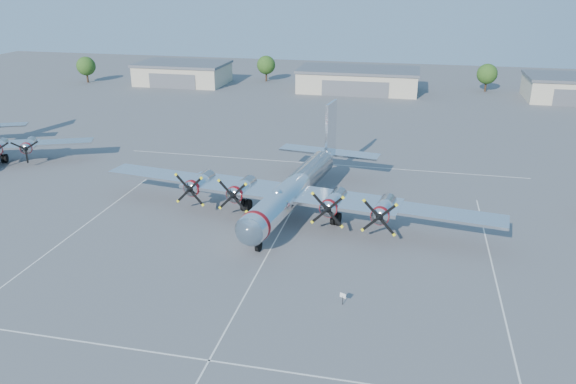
% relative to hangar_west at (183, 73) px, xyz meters
% --- Properties ---
extents(ground, '(260.00, 260.00, 0.00)m').
position_rel_hangar_west_xyz_m(ground, '(45.00, -81.96, -2.71)').
color(ground, '#505052').
rests_on(ground, ground).
extents(parking_lines, '(60.00, 50.08, 0.01)m').
position_rel_hangar_west_xyz_m(parking_lines, '(45.00, -83.71, -2.71)').
color(parking_lines, silver).
rests_on(parking_lines, ground).
extents(hangar_west, '(22.60, 14.60, 5.40)m').
position_rel_hangar_west_xyz_m(hangar_west, '(0.00, 0.00, 0.00)').
color(hangar_west, beige).
rests_on(hangar_west, ground).
extents(hangar_center, '(28.60, 14.60, 5.40)m').
position_rel_hangar_west_xyz_m(hangar_center, '(45.00, -0.00, -0.00)').
color(hangar_center, beige).
rests_on(hangar_center, ground).
extents(hangar_east, '(20.60, 14.60, 5.40)m').
position_rel_hangar_west_xyz_m(hangar_east, '(93.00, 0.00, 0.00)').
color(hangar_east, beige).
rests_on(hangar_east, ground).
extents(tree_far_west, '(4.80, 4.80, 6.64)m').
position_rel_hangar_west_xyz_m(tree_far_west, '(-25.00, -3.96, 1.51)').
color(tree_far_west, '#382619').
rests_on(tree_far_west, ground).
extents(tree_west, '(4.80, 4.80, 6.64)m').
position_rel_hangar_west_xyz_m(tree_west, '(20.00, 8.04, 1.51)').
color(tree_west, '#382619').
rests_on(tree_west, ground).
extents(tree_east, '(4.80, 4.80, 6.64)m').
position_rel_hangar_west_xyz_m(tree_east, '(75.00, 6.04, 1.51)').
color(tree_east, '#382619').
rests_on(tree_east, ground).
extents(main_bomber_b29, '(51.43, 38.80, 10.45)m').
position_rel_hangar_west_xyz_m(main_bomber_b29, '(45.52, -75.34, -2.71)').
color(main_bomber_b29, white).
rests_on(main_bomber_b29, ground).
extents(info_placard, '(0.54, 0.28, 1.10)m').
position_rel_hangar_west_xyz_m(info_placard, '(53.62, -94.35, -1.94)').
color(info_placard, black).
rests_on(info_placard, ground).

